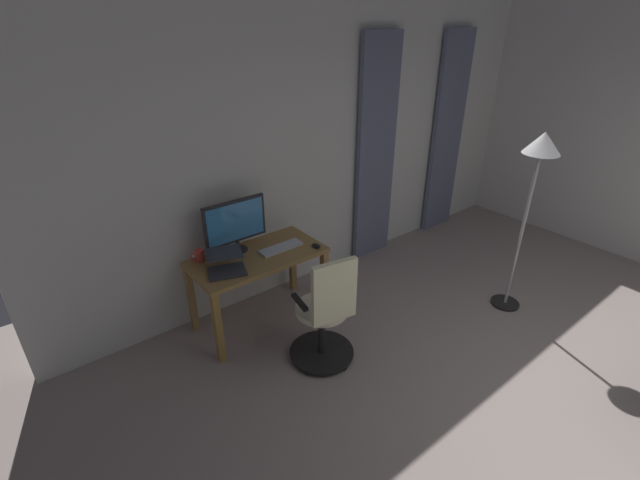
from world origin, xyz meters
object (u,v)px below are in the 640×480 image
at_px(mug_coffee, 199,255).
at_px(computer_keyboard, 281,248).
at_px(floor_lamp, 538,165).
at_px(laptop, 226,265).
at_px(computer_mouse, 316,246).
at_px(office_chair, 326,316).
at_px(desk, 258,266).
at_px(computer_monitor, 235,223).

bearing_deg(mug_coffee, computer_keyboard, 159.08).
bearing_deg(floor_lamp, laptop, -27.29).
relative_size(computer_keyboard, laptop, 1.01).
bearing_deg(mug_coffee, computer_mouse, 155.18).
height_order(office_chair, laptop, office_chair).
distance_m(desk, office_chair, 0.84).
bearing_deg(laptop, computer_keyboard, -158.55).
relative_size(computer_monitor, mug_coffee, 4.57).
bearing_deg(office_chair, computer_keyboard, 93.37).
relative_size(desk, floor_lamp, 0.68).
bearing_deg(laptop, office_chair, 140.91).
bearing_deg(laptop, computer_mouse, -171.58).
bearing_deg(computer_monitor, computer_mouse, 145.69).
height_order(computer_keyboard, laptop, laptop).
distance_m(computer_monitor, floor_lamp, 2.72).
bearing_deg(computer_mouse, computer_keyboard, -33.54).
distance_m(computer_keyboard, computer_mouse, 0.33).
height_order(computer_monitor, floor_lamp, floor_lamp).
bearing_deg(computer_mouse, mug_coffee, -24.82).
xyz_separation_m(office_chair, laptop, (0.48, -0.75, 0.31)).
height_order(computer_keyboard, floor_lamp, floor_lamp).
xyz_separation_m(laptop, mug_coffee, (0.11, -0.29, -0.00)).
relative_size(computer_monitor, computer_mouse, 5.97).
relative_size(office_chair, computer_mouse, 10.47).
distance_m(computer_mouse, floor_lamp, 2.08).
relative_size(desk, mug_coffee, 9.25).
bearing_deg(computer_mouse, laptop, -10.12).
bearing_deg(mug_coffee, floor_lamp, 148.69).
bearing_deg(desk, mug_coffee, -26.61).
bearing_deg(computer_monitor, laptop, 45.51).
xyz_separation_m(desk, floor_lamp, (-2.11, 1.33, 0.87)).
height_order(computer_keyboard, computer_mouse, computer_mouse).
bearing_deg(floor_lamp, desk, -32.25).
bearing_deg(computer_monitor, computer_keyboard, 145.06).
relative_size(office_chair, floor_lamp, 0.59).
height_order(desk, computer_keyboard, computer_keyboard).
bearing_deg(office_chair, computer_mouse, 68.85).
bearing_deg(computer_keyboard, floor_lamp, 145.37).
distance_m(office_chair, laptop, 0.95).
distance_m(desk, floor_lamp, 2.64).
relative_size(desk, laptop, 2.92).
height_order(computer_monitor, computer_mouse, computer_monitor).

